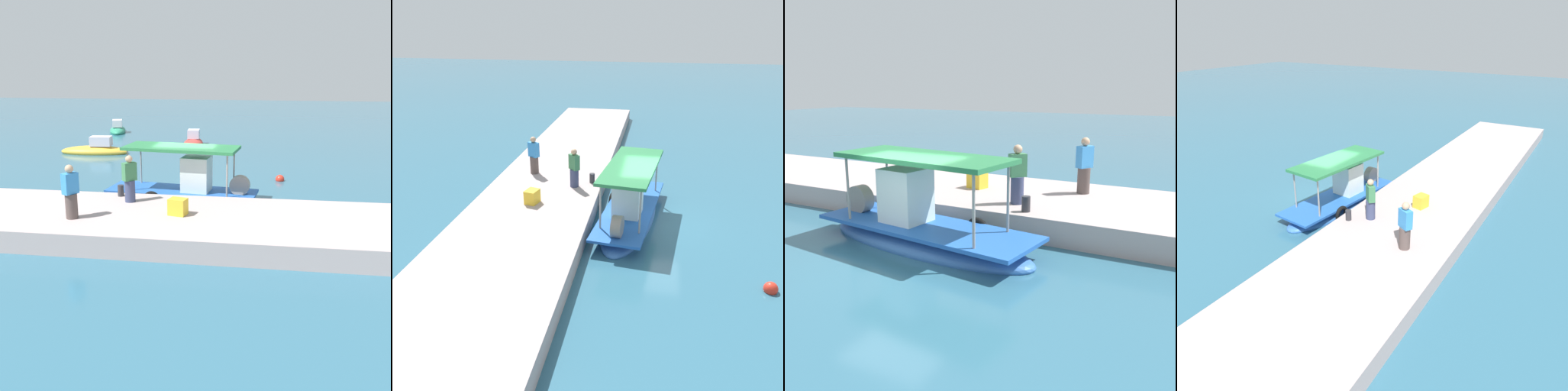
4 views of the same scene
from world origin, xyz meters
TOP-DOWN VIEW (x-y plane):
  - ground_plane at (0.00, 0.00)m, footprint 120.00×120.00m
  - dock_quay at (0.00, -4.84)m, footprint 36.00×4.95m
  - main_fishing_boat at (0.01, -0.95)m, footprint 6.63×2.64m
  - fisherman_near_bollard at (-1.56, -3.53)m, footprint 0.54×0.54m
  - fisherman_by_crate at (-2.90, -5.75)m, footprint 0.54×0.58m
  - mooring_bollard at (-2.13, -2.83)m, footprint 0.24×0.24m
  - cargo_crate at (0.47, -4.86)m, footprint 0.67×0.58m
  - marker_buoy at (4.05, 3.68)m, footprint 0.44×0.44m

SIDE VIEW (x-z plane):
  - ground_plane at x=0.00m, z-range 0.00..0.00m
  - marker_buoy at x=4.05m, z-range -0.13..0.31m
  - dock_quay at x=0.00m, z-range 0.00..0.72m
  - main_fishing_boat at x=0.01m, z-range -0.95..1.78m
  - mooring_bollard at x=-2.13m, z-range 0.72..1.15m
  - cargo_crate at x=0.47m, z-range 0.72..1.28m
  - fisherman_near_bollard at x=-1.56m, z-range 0.64..2.36m
  - fisherman_by_crate at x=-2.90m, z-range 0.63..2.42m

